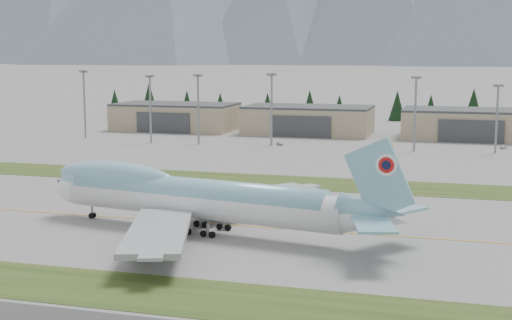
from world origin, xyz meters
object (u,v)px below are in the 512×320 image
(hangar_right, at_px, (471,124))
(service_vehicle_c, at_px, (503,149))
(boeing_747_freighter, at_px, (196,197))
(hangar_left, at_px, (176,117))
(service_vehicle_a, at_px, (280,145))
(service_vehicle_b, at_px, (388,146))
(hangar_center, at_px, (308,120))

(hangar_right, distance_m, service_vehicle_c, 27.97)
(boeing_747_freighter, bearing_deg, hangar_left, 123.76)
(service_vehicle_a, relative_size, service_vehicle_c, 0.97)
(boeing_747_freighter, distance_m, service_vehicle_c, 142.70)
(service_vehicle_c, bearing_deg, hangar_right, 130.05)
(service_vehicle_b, bearing_deg, hangar_left, 69.79)
(hangar_right, relative_size, service_vehicle_a, 13.24)
(hangar_left, xyz_separation_m, service_vehicle_c, (125.09, -25.53, -5.39))
(service_vehicle_c, bearing_deg, boeing_747_freighter, -95.50)
(service_vehicle_a, bearing_deg, service_vehicle_b, -21.96)
(service_vehicle_c, bearing_deg, service_vehicle_a, -152.70)
(boeing_747_freighter, height_order, service_vehicle_c, boeing_747_freighter)
(boeing_747_freighter, bearing_deg, service_vehicle_c, 76.46)
(hangar_right, distance_m, service_vehicle_a, 72.53)
(service_vehicle_a, height_order, service_vehicle_c, service_vehicle_a)
(boeing_747_freighter, bearing_deg, service_vehicle_b, 90.84)
(service_vehicle_b, bearing_deg, service_vehicle_a, 99.04)
(boeing_747_freighter, distance_m, hangar_left, 169.64)
(boeing_747_freighter, height_order, service_vehicle_b, boeing_747_freighter)
(service_vehicle_c, bearing_deg, service_vehicle_b, -154.21)
(service_vehicle_a, bearing_deg, hangar_center, 54.11)
(service_vehicle_b, bearing_deg, service_vehicle_c, -84.01)
(hangar_right, relative_size, service_vehicle_b, 13.92)
(hangar_right, height_order, service_vehicle_a, hangar_right)
(hangar_left, distance_m, hangar_right, 115.00)
(hangar_left, distance_m, hangar_center, 55.00)
(service_vehicle_c, bearing_deg, hangar_center, 178.47)
(hangar_right, height_order, service_vehicle_c, hangar_right)
(hangar_right, xyz_separation_m, service_vehicle_c, (10.09, -25.53, -5.39))
(boeing_747_freighter, relative_size, service_vehicle_b, 20.18)
(boeing_747_freighter, height_order, service_vehicle_a, boeing_747_freighter)
(hangar_left, relative_size, service_vehicle_a, 13.24)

